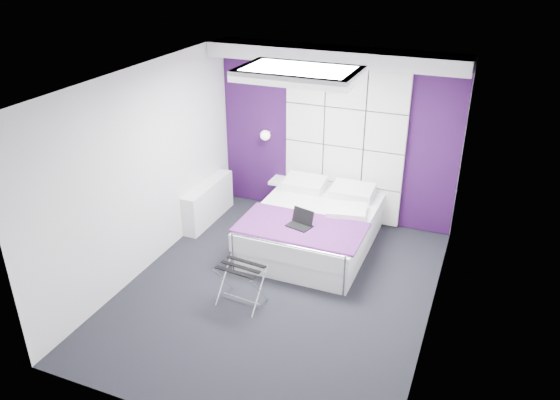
{
  "coord_description": "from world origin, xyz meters",
  "views": [
    {
      "loc": [
        2.13,
        -5.16,
        3.93
      ],
      "look_at": [
        -0.13,
        0.35,
        1.05
      ],
      "focal_mm": 35.0,
      "sensor_mm": 36.0,
      "label": 1
    }
  ],
  "objects_px": {
    "radiator": "(208,202)",
    "laptop": "(300,222)",
    "nightstand": "(284,181)",
    "luggage_rack": "(241,285)",
    "bed": "(313,228)",
    "wall_lamp": "(266,134)"
  },
  "relations": [
    {
      "from": "bed",
      "to": "luggage_rack",
      "type": "distance_m",
      "value": 1.6
    },
    {
      "from": "bed",
      "to": "laptop",
      "type": "relative_size",
      "value": 6.44
    },
    {
      "from": "wall_lamp",
      "to": "laptop",
      "type": "xyz_separation_m",
      "value": [
        1.07,
        -1.37,
        -0.61
      ]
    },
    {
      "from": "bed",
      "to": "luggage_rack",
      "type": "bearing_deg",
      "value": -102.3
    },
    {
      "from": "wall_lamp",
      "to": "radiator",
      "type": "bearing_deg",
      "value": -130.1
    },
    {
      "from": "nightstand",
      "to": "laptop",
      "type": "distance_m",
      "value": 1.53
    },
    {
      "from": "bed",
      "to": "nightstand",
      "type": "height_order",
      "value": "bed"
    },
    {
      "from": "radiator",
      "to": "nightstand",
      "type": "relative_size",
      "value": 2.89
    },
    {
      "from": "radiator",
      "to": "laptop",
      "type": "relative_size",
      "value": 3.91
    },
    {
      "from": "wall_lamp",
      "to": "nightstand",
      "type": "bearing_deg",
      "value": -7.26
    },
    {
      "from": "wall_lamp",
      "to": "luggage_rack",
      "type": "height_order",
      "value": "wall_lamp"
    },
    {
      "from": "nightstand",
      "to": "laptop",
      "type": "bearing_deg",
      "value": -60.35
    },
    {
      "from": "radiator",
      "to": "bed",
      "type": "distance_m",
      "value": 1.74
    },
    {
      "from": "bed",
      "to": "laptop",
      "type": "distance_m",
      "value": 0.56
    },
    {
      "from": "luggage_rack",
      "to": "laptop",
      "type": "height_order",
      "value": "laptop"
    },
    {
      "from": "wall_lamp",
      "to": "nightstand",
      "type": "distance_m",
      "value": 0.78
    },
    {
      "from": "wall_lamp",
      "to": "laptop",
      "type": "bearing_deg",
      "value": -51.96
    },
    {
      "from": "wall_lamp",
      "to": "nightstand",
      "type": "height_order",
      "value": "wall_lamp"
    },
    {
      "from": "wall_lamp",
      "to": "radiator",
      "type": "xyz_separation_m",
      "value": [
        -0.64,
        -0.76,
        -0.92
      ]
    },
    {
      "from": "bed",
      "to": "nightstand",
      "type": "xyz_separation_m",
      "value": [
        -0.77,
        0.87,
        0.21
      ]
    },
    {
      "from": "nightstand",
      "to": "luggage_rack",
      "type": "height_order",
      "value": "nightstand"
    },
    {
      "from": "radiator",
      "to": "laptop",
      "type": "bearing_deg",
      "value": -19.55
    }
  ]
}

